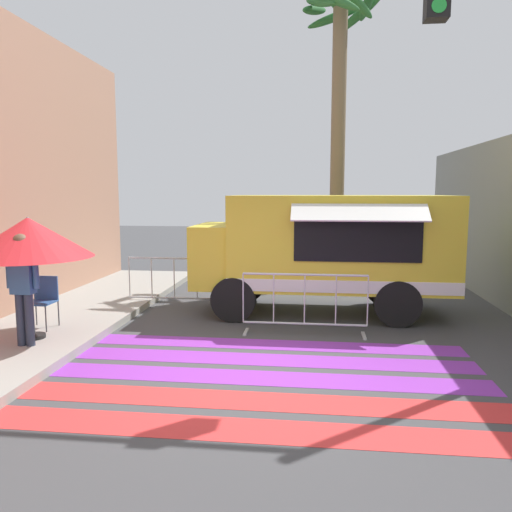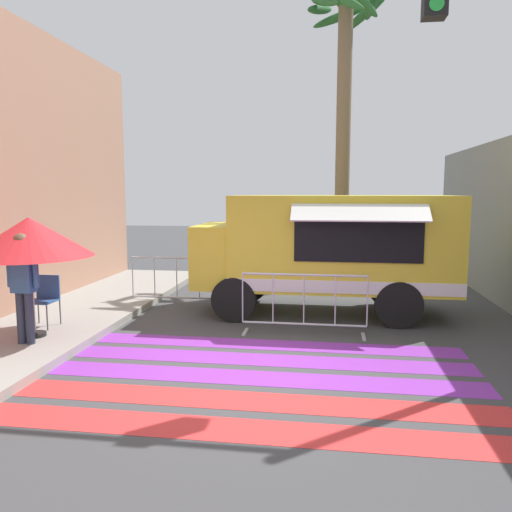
{
  "view_description": "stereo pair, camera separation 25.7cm",
  "coord_description": "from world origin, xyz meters",
  "px_view_note": "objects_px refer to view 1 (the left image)",
  "views": [
    {
      "loc": [
        0.78,
        -6.64,
        2.53
      ],
      "look_at": [
        -0.29,
        2.48,
        1.36
      ],
      "focal_mm": 35.0,
      "sensor_mm": 36.0,
      "label": 1
    },
    {
      "loc": [
        1.04,
        -6.6,
        2.53
      ],
      "look_at": [
        -0.29,
        2.48,
        1.36
      ],
      "focal_mm": 35.0,
      "sensor_mm": 36.0,
      "label": 2
    }
  ],
  "objects_px": {
    "folding_chair": "(43,297)",
    "palm_tree": "(339,89)",
    "patio_umbrella": "(28,238)",
    "barricade_front": "(305,304)",
    "vendor_person": "(23,282)",
    "barricade_side": "(174,282)",
    "food_truck": "(320,245)",
    "traffic_signal_pole": "(484,65)"
  },
  "relations": [
    {
      "from": "vendor_person",
      "to": "barricade_front",
      "type": "xyz_separation_m",
      "value": [
        4.32,
        1.6,
        -0.6
      ]
    },
    {
      "from": "folding_chair",
      "to": "food_truck",
      "type": "bearing_deg",
      "value": 32.91
    },
    {
      "from": "folding_chair",
      "to": "vendor_person",
      "type": "bearing_deg",
      "value": -65.39
    },
    {
      "from": "folding_chair",
      "to": "vendor_person",
      "type": "distance_m",
      "value": 1.2
    },
    {
      "from": "vendor_person",
      "to": "barricade_front",
      "type": "distance_m",
      "value": 4.64
    },
    {
      "from": "vendor_person",
      "to": "palm_tree",
      "type": "height_order",
      "value": "palm_tree"
    },
    {
      "from": "patio_umbrella",
      "to": "barricade_side",
      "type": "xyz_separation_m",
      "value": [
        1.51,
        3.07,
        -1.25
      ]
    },
    {
      "from": "vendor_person",
      "to": "barricade_front",
      "type": "height_order",
      "value": "vendor_person"
    },
    {
      "from": "barricade_side",
      "to": "palm_tree",
      "type": "height_order",
      "value": "palm_tree"
    },
    {
      "from": "food_truck",
      "to": "traffic_signal_pole",
      "type": "height_order",
      "value": "traffic_signal_pole"
    },
    {
      "from": "folding_chair",
      "to": "palm_tree",
      "type": "distance_m",
      "value": 9.1
    },
    {
      "from": "food_truck",
      "to": "palm_tree",
      "type": "relative_size",
      "value": 0.67
    },
    {
      "from": "barricade_front",
      "to": "barricade_side",
      "type": "distance_m",
      "value": 3.46
    },
    {
      "from": "folding_chair",
      "to": "barricade_side",
      "type": "bearing_deg",
      "value": 63.03
    },
    {
      "from": "traffic_signal_pole",
      "to": "barricade_front",
      "type": "relative_size",
      "value": 2.8
    },
    {
      "from": "patio_umbrella",
      "to": "barricade_front",
      "type": "xyz_separation_m",
      "value": [
        4.42,
        1.21,
        -1.25
      ]
    },
    {
      "from": "vendor_person",
      "to": "barricade_side",
      "type": "relative_size",
      "value": 0.85
    },
    {
      "from": "vendor_person",
      "to": "palm_tree",
      "type": "distance_m",
      "value": 9.43
    },
    {
      "from": "food_truck",
      "to": "barricade_side",
      "type": "xyz_separation_m",
      "value": [
        -3.2,
        0.17,
        -0.89
      ]
    },
    {
      "from": "vendor_person",
      "to": "barricade_front",
      "type": "relative_size",
      "value": 0.79
    },
    {
      "from": "folding_chair",
      "to": "palm_tree",
      "type": "xyz_separation_m",
      "value": [
        5.37,
        5.75,
        4.58
      ]
    },
    {
      "from": "barricade_side",
      "to": "patio_umbrella",
      "type": "bearing_deg",
      "value": -116.12
    },
    {
      "from": "vendor_person",
      "to": "barricade_side",
      "type": "height_order",
      "value": "vendor_person"
    },
    {
      "from": "traffic_signal_pole",
      "to": "vendor_person",
      "type": "xyz_separation_m",
      "value": [
        -6.8,
        -0.46,
        -3.15
      ]
    },
    {
      "from": "traffic_signal_pole",
      "to": "patio_umbrella",
      "type": "bearing_deg",
      "value": -179.41
    },
    {
      "from": "food_truck",
      "to": "folding_chair",
      "type": "relative_size",
      "value": 5.79
    },
    {
      "from": "patio_umbrella",
      "to": "barricade_side",
      "type": "distance_m",
      "value": 3.64
    },
    {
      "from": "palm_tree",
      "to": "barricade_front",
      "type": "bearing_deg",
      "value": -98.15
    },
    {
      "from": "food_truck",
      "to": "barricade_front",
      "type": "distance_m",
      "value": 1.93
    },
    {
      "from": "folding_chair",
      "to": "palm_tree",
      "type": "relative_size",
      "value": 0.12
    },
    {
      "from": "folding_chair",
      "to": "barricade_front",
      "type": "bearing_deg",
      "value": 15.11
    },
    {
      "from": "traffic_signal_pole",
      "to": "barricade_side",
      "type": "height_order",
      "value": "traffic_signal_pole"
    },
    {
      "from": "barricade_side",
      "to": "barricade_front",
      "type": "bearing_deg",
      "value": -32.6
    },
    {
      "from": "vendor_person",
      "to": "barricade_front",
      "type": "bearing_deg",
      "value": 18.11
    },
    {
      "from": "patio_umbrella",
      "to": "palm_tree",
      "type": "height_order",
      "value": "palm_tree"
    },
    {
      "from": "patio_umbrella",
      "to": "barricade_front",
      "type": "bearing_deg",
      "value": 15.28
    },
    {
      "from": "traffic_signal_pole",
      "to": "palm_tree",
      "type": "height_order",
      "value": "palm_tree"
    },
    {
      "from": "food_truck",
      "to": "patio_umbrella",
      "type": "bearing_deg",
      "value": -148.37
    },
    {
      "from": "patio_umbrella",
      "to": "folding_chair",
      "type": "height_order",
      "value": "patio_umbrella"
    },
    {
      "from": "barricade_side",
      "to": "palm_tree",
      "type": "relative_size",
      "value": 0.26
    },
    {
      "from": "vendor_person",
      "to": "folding_chair",
      "type": "bearing_deg",
      "value": 103.89
    },
    {
      "from": "barricade_front",
      "to": "vendor_person",
      "type": "bearing_deg",
      "value": -159.71
    }
  ]
}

